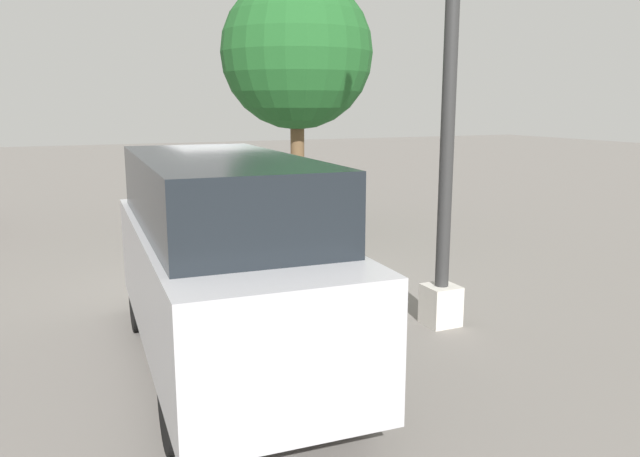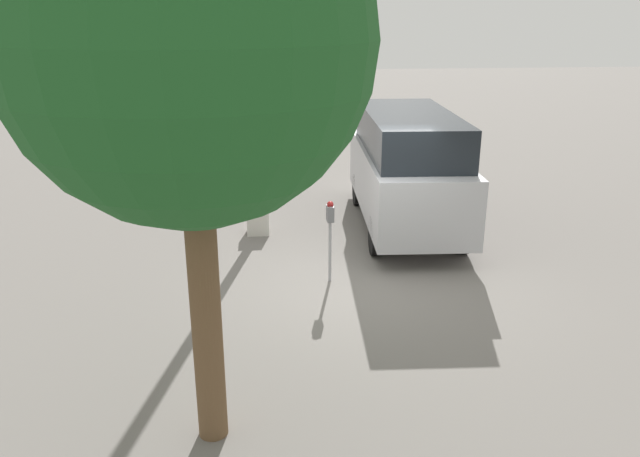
{
  "view_description": "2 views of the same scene",
  "coord_description": "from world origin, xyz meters",
  "px_view_note": "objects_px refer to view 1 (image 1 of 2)",
  "views": [
    {
      "loc": [
        9.39,
        -3.0,
        2.97
      ],
      "look_at": [
        0.84,
        0.86,
        1.09
      ],
      "focal_mm": 35.0,
      "sensor_mm": 36.0,
      "label": 1
    },
    {
      "loc": [
        -9.43,
        1.77,
        4.3
      ],
      "look_at": [
        -0.06,
        0.85,
        1.01
      ],
      "focal_mm": 35.0,
      "sensor_mm": 36.0,
      "label": 2
    }
  ],
  "objects_px": {
    "parked_van": "(222,256)",
    "street_tree": "(297,54)",
    "parking_meter_near": "(291,225)",
    "parking_meter_far": "(181,182)",
    "lamp_post": "(448,131)"
  },
  "relations": [
    {
      "from": "parked_van",
      "to": "street_tree",
      "type": "bearing_deg",
      "value": 154.2
    },
    {
      "from": "parked_van",
      "to": "street_tree",
      "type": "relative_size",
      "value": 0.91
    },
    {
      "from": "parking_meter_near",
      "to": "parking_meter_far",
      "type": "bearing_deg",
      "value": -179.55
    },
    {
      "from": "parked_van",
      "to": "street_tree",
      "type": "xyz_separation_m",
      "value": [
        -6.49,
        3.57,
        2.76
      ]
    },
    {
      "from": "lamp_post",
      "to": "street_tree",
      "type": "distance_m",
      "value": 6.56
    },
    {
      "from": "lamp_post",
      "to": "parked_van",
      "type": "bearing_deg",
      "value": -88.0
    },
    {
      "from": "parking_meter_far",
      "to": "lamp_post",
      "type": "bearing_deg",
      "value": 6.84
    },
    {
      "from": "parked_van",
      "to": "lamp_post",
      "type": "bearing_deg",
      "value": 95.03
    },
    {
      "from": "parked_van",
      "to": "street_tree",
      "type": "height_order",
      "value": "street_tree"
    },
    {
      "from": "lamp_post",
      "to": "parked_van",
      "type": "relative_size",
      "value": 1.35
    },
    {
      "from": "parking_meter_near",
      "to": "parked_van",
      "type": "bearing_deg",
      "value": -37.38
    },
    {
      "from": "street_tree",
      "to": "parking_meter_near",
      "type": "bearing_deg",
      "value": -23.77
    },
    {
      "from": "parked_van",
      "to": "street_tree",
      "type": "distance_m",
      "value": 7.9
    },
    {
      "from": "parking_meter_near",
      "to": "parked_van",
      "type": "relative_size",
      "value": 0.27
    },
    {
      "from": "parked_van",
      "to": "parking_meter_near",
      "type": "bearing_deg",
      "value": 147.58
    }
  ]
}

